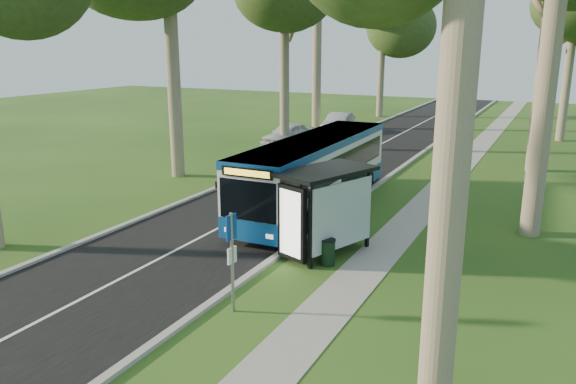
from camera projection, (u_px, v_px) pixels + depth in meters
name	position (u px, v px, depth m)	size (l,w,h in m)	color
ground	(283.00, 254.00, 19.42)	(120.00, 120.00, 0.00)	#264816
road	(309.00, 181.00, 29.58)	(7.00, 100.00, 0.02)	black
kerb_east	(373.00, 188.00, 28.07)	(0.25, 100.00, 0.12)	#9E9B93
kerb_west	(252.00, 174.00, 31.08)	(0.25, 100.00, 0.12)	#9E9B93
centre_line	(309.00, 181.00, 29.58)	(0.12, 100.00, 0.01)	white
footpath	(433.00, 196.00, 26.79)	(1.50, 100.00, 0.02)	gray
bus	(315.00, 173.00, 24.30)	(2.61, 11.82, 3.12)	silver
bus_stop_sign	(232.00, 252.00, 14.80)	(0.11, 0.39, 2.80)	gray
bus_shelter	(324.00, 198.00, 18.56)	(2.95, 3.88, 2.96)	black
litter_bin	(328.00, 252.00, 18.32)	(0.51, 0.51, 0.89)	black
car_white	(288.00, 135.00, 39.65)	(1.91, 4.75, 1.62)	silver
car_silver	(338.00, 123.00, 45.62)	(1.67, 4.78, 1.57)	#9D9FA4
tree_west_e	(384.00, 5.00, 53.27)	(5.20, 5.20, 14.22)	#7A6B56
tree_east_d	(576.00, 9.00, 39.54)	(5.20, 5.20, 12.68)	#7A6B56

